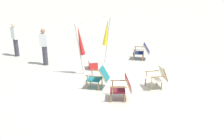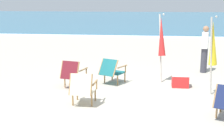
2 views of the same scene
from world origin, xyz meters
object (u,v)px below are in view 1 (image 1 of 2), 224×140
object	(u,v)px
person_near_chairs	(44,47)
person_by_waterline	(15,39)
umbrella_furled_yellow	(106,33)
beach_chair_back_right	(99,77)
beach_chair_mid_center	(142,51)
beach_chair_back_left	(158,76)
cooler_box	(93,64)
umbrella_furled_red	(80,41)
beach_chair_far_center	(122,87)

from	to	relation	value
person_near_chairs	person_by_waterline	bearing A→B (deg)	40.01
umbrella_furled_yellow	beach_chair_back_right	bearing A→B (deg)	163.38
beach_chair_back_right	beach_chair_mid_center	world-z (taller)	beach_chair_back_right
beach_chair_back_left	umbrella_furled_yellow	bearing A→B (deg)	20.73
person_by_waterline	cooler_box	world-z (taller)	person_by_waterline
umbrella_furled_red	cooler_box	bearing A→B (deg)	-44.70
beach_chair_mid_center	umbrella_furled_yellow	distance (m)	1.98
umbrella_furled_yellow	person_near_chairs	bearing A→B (deg)	84.63
person_near_chairs	umbrella_furled_red	bearing A→B (deg)	-137.00
beach_chair_back_right	beach_chair_mid_center	xyz separation A→B (m)	(2.84, -2.55, -0.00)
person_by_waterline	cooler_box	xyz separation A→B (m)	(-2.65, -3.41, -0.64)
beach_chair_back_right	person_near_chairs	world-z (taller)	person_near_chairs
beach_chair_back_left	person_by_waterline	bearing A→B (deg)	46.15
beach_chair_far_center	beach_chair_back_right	bearing A→B (deg)	28.78
umbrella_furled_red	beach_chair_mid_center	bearing A→B (deg)	-65.47
beach_chair_mid_center	person_by_waterline	bearing A→B (deg)	72.56
beach_chair_mid_center	person_by_waterline	xyz separation A→B (m)	(1.84, 5.86, 0.42)
beach_chair_back_right	cooler_box	distance (m)	2.04
person_near_chairs	beach_chair_mid_center	bearing A→B (deg)	-92.05
beach_chair_back_right	umbrella_furled_red	distance (m)	1.81
beach_chair_mid_center	person_by_waterline	distance (m)	6.16
umbrella_furled_red	cooler_box	xyz separation A→B (m)	(0.57, -0.56, -1.18)
person_near_chairs	cooler_box	world-z (taller)	person_near_chairs
umbrella_furled_yellow	person_by_waterline	world-z (taller)	umbrella_furled_yellow
beach_chair_mid_center	person_by_waterline	world-z (taller)	person_by_waterline
beach_chair_far_center	umbrella_furled_yellow	xyz separation A→B (m)	(3.80, -0.24, 0.95)
umbrella_furled_yellow	person_near_chairs	world-z (taller)	umbrella_furled_yellow
person_by_waterline	cooler_box	size ratio (longest dim) A/B	3.33
beach_chair_mid_center	umbrella_furled_red	size ratio (longest dim) A/B	0.44
beach_chair_back_left	person_near_chairs	world-z (taller)	person_near_chairs
beach_chair_back_left	cooler_box	distance (m)	3.15
beach_chair_far_center	beach_chair_back_left	xyz separation A→B (m)	(0.61, -1.44, 0.00)
beach_chair_far_center	beach_chair_back_right	xyz separation A→B (m)	(1.06, 0.58, -0.01)
beach_chair_far_center	cooler_box	xyz separation A→B (m)	(3.09, 0.49, -0.23)
cooler_box	beach_chair_back_left	bearing A→B (deg)	-142.05
beach_chair_far_center	beach_chair_back_left	distance (m)	1.57
beach_chair_back_left	umbrella_furled_yellow	size ratio (longest dim) A/B	0.38
person_near_chairs	person_by_waterline	world-z (taller)	same
beach_chair_back_left	beach_chair_mid_center	xyz separation A→B (m)	(3.29, -0.52, -0.01)
umbrella_furled_red	umbrella_furled_yellow	xyz separation A→B (m)	(1.28, -1.29, 0.00)
beach_chair_back_right	beach_chair_mid_center	distance (m)	3.81
beach_chair_back_left	umbrella_furled_red	world-z (taller)	umbrella_furled_red
beach_chair_far_center	person_near_chairs	bearing A→B (deg)	31.47
beach_chair_far_center	umbrella_furled_red	xyz separation A→B (m)	(2.52, 1.05, 0.95)
beach_chair_back_right	beach_chair_far_center	bearing A→B (deg)	-151.22
beach_chair_far_center	beach_chair_back_right	size ratio (longest dim) A/B	0.87
umbrella_furled_red	beach_chair_back_left	bearing A→B (deg)	-127.44
beach_chair_back_right	person_by_waterline	xyz separation A→B (m)	(4.68, 3.31, 0.42)
umbrella_furled_red	person_near_chairs	world-z (taller)	umbrella_furled_red
beach_chair_back_right	umbrella_furled_yellow	distance (m)	3.02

